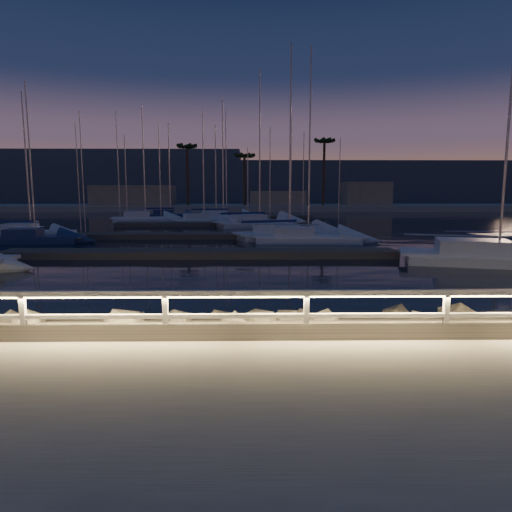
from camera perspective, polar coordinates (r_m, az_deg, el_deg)
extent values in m
plane|color=#B0AB9F|center=(10.32, -16.72, -9.92)|extent=(400.00, 400.00, 0.00)
cube|color=#B0AB9F|center=(8.14, -21.64, -15.96)|extent=(240.00, 5.00, 0.20)
cube|color=#686359|center=(11.79, -14.67, -9.07)|extent=(240.00, 3.45, 1.29)
plane|color=black|center=(89.54, -2.67, 5.89)|extent=(320.00, 320.00, 0.00)
plane|color=black|center=(10.75, -16.45, -16.01)|extent=(400.00, 400.00, 0.00)
cube|color=silver|center=(10.89, -27.08, -6.79)|extent=(0.11, 0.11, 1.00)
cube|color=silver|center=(9.95, -11.25, -7.39)|extent=(0.11, 0.11, 1.00)
cube|color=silver|center=(9.86, 6.31, -7.42)|extent=(0.11, 0.11, 1.00)
cube|color=silver|center=(10.66, 22.64, -6.83)|extent=(0.11, 0.11, 1.00)
cube|color=silver|center=(10.06, -16.96, -4.49)|extent=(44.00, 0.12, 0.12)
cube|color=silver|center=(10.18, -16.84, -7.24)|extent=(44.00, 0.09, 0.09)
cube|color=#F4D06E|center=(10.05, -16.97, -4.96)|extent=(44.00, 0.04, 0.03)
sphere|color=#686359|center=(10.75, 7.71, -9.18)|extent=(1.08, 1.08, 1.08)
sphere|color=#686359|center=(12.15, -17.00, -8.49)|extent=(0.98, 0.98, 0.98)
cube|color=#615750|center=(25.82, -7.05, 0.31)|extent=(22.00, 2.00, 0.40)
cube|color=#615750|center=(35.71, -5.35, 2.54)|extent=(22.00, 2.00, 0.40)
cube|color=#615750|center=(47.63, -4.23, 4.00)|extent=(22.00, 2.00, 0.40)
cube|color=#615750|center=(59.59, -3.57, 4.86)|extent=(22.00, 2.00, 0.40)
cube|color=#B0AB9F|center=(83.53, -2.80, 5.99)|extent=(160.00, 14.00, 1.20)
cube|color=gray|center=(85.98, -14.98, 7.12)|extent=(14.00, 8.00, 4.00)
cube|color=gray|center=(84.60, 2.68, 7.04)|extent=(10.00, 6.00, 3.00)
cube|color=gray|center=(86.08, 13.50, 7.37)|extent=(8.00, 7.00, 4.60)
cylinder|color=#4D3C24|center=(82.17, -8.55, 9.95)|extent=(0.44, 0.44, 10.50)
cylinder|color=#4D3C24|center=(82.44, -1.44, 9.51)|extent=(0.44, 0.44, 9.00)
cylinder|color=#4D3C24|center=(82.54, 8.47, 10.29)|extent=(0.44, 0.44, 11.50)
cube|color=#394759|center=(139.45, -2.05, 8.65)|extent=(220.00, 30.00, 14.00)
cube|color=#394759|center=(162.10, -23.95, 8.61)|extent=(120.00, 25.00, 18.00)
cube|color=silver|center=(35.15, 4.18, 2.39)|extent=(8.33, 5.01, 0.57)
cube|color=silver|center=(35.12, 4.19, 2.97)|extent=(8.83, 4.85, 0.16)
cube|color=silver|center=(34.66, 2.53, 3.52)|extent=(3.54, 2.85, 0.67)
cylinder|color=#A2A2A6|center=(35.16, 4.31, 14.35)|extent=(0.12, 0.12, 13.72)
cylinder|color=#A2A2A6|center=(34.42, 1.68, 4.35)|extent=(4.71, 1.65, 0.08)
cube|color=silver|center=(26.04, 28.00, -0.65)|extent=(9.25, 5.19, 0.59)
cube|color=silver|center=(25.99, 28.06, 0.17)|extent=(9.84, 4.96, 0.16)
cube|color=silver|center=(25.69, 25.47, 1.09)|extent=(3.88, 3.04, 0.70)
cylinder|color=#A2A2A6|center=(26.17, 29.27, 17.18)|extent=(0.13, 0.13, 15.26)
cylinder|color=#A2A2A6|center=(25.52, 24.20, 2.34)|extent=(5.31, 1.56, 0.09)
cube|color=silver|center=(40.24, -26.25, 2.30)|extent=(6.08, 2.06, 0.52)
cube|color=silver|center=(40.21, -26.28, 2.76)|extent=(6.58, 1.76, 0.14)
cube|color=silver|center=(40.55, -27.39, 3.20)|extent=(2.37, 1.53, 0.61)
cylinder|color=#A2A2A6|center=(40.13, -26.77, 10.40)|extent=(0.11, 0.11, 10.54)
cylinder|color=#A2A2A6|center=(40.70, -27.96, 3.83)|extent=(3.79, 0.10, 0.07)
cube|color=navy|center=(35.77, -25.80, 1.68)|extent=(6.08, 2.19, 0.47)
cube|color=navy|center=(35.74, -25.83, 2.15)|extent=(6.57, 1.90, 0.13)
cube|color=navy|center=(36.05, -27.08, 2.60)|extent=(2.39, 1.57, 0.55)
cylinder|color=#A2A2A6|center=(35.64, -26.38, 10.67)|extent=(0.10, 0.10, 10.45)
cylinder|color=#A2A2A6|center=(36.19, -27.73, 3.25)|extent=(3.76, 0.18, 0.07)
cube|color=silver|center=(32.73, 6.53, 1.91)|extent=(7.51, 3.03, 0.53)
cube|color=silver|center=(32.69, 6.54, 2.50)|extent=(8.09, 2.71, 0.14)
cube|color=silver|center=(32.62, 4.76, 3.11)|extent=(2.99, 2.06, 0.63)
cylinder|color=#A2A2A6|center=(32.68, 6.73, 13.85)|extent=(0.12, 0.12, 12.74)
cylinder|color=#A2A2A6|center=(32.58, 3.87, 3.96)|extent=(4.58, 0.44, 0.08)
cube|color=navy|center=(29.65, 28.39, 1.71)|extent=(3.41, 2.29, 0.67)
cylinder|color=#A2A2A6|center=(29.35, 27.42, 2.74)|extent=(5.30, 0.37, 0.08)
cube|color=silver|center=(51.37, -6.49, 4.22)|extent=(7.00, 4.39, 0.52)
cube|color=silver|center=(51.35, -6.49, 4.59)|extent=(7.40, 4.27, 0.14)
cube|color=silver|center=(51.10, -7.50, 4.92)|extent=(3.00, 2.46, 0.61)
cylinder|color=#A2A2A6|center=(51.31, -6.60, 11.13)|extent=(0.11, 0.11, 11.53)
cylinder|color=#A2A2A6|center=(50.97, -8.02, 5.43)|extent=(3.92, 1.51, 0.08)
cube|color=silver|center=(55.70, -4.09, 4.57)|extent=(8.13, 3.34, 0.57)
cube|color=silver|center=(55.67, -4.10, 4.94)|extent=(8.75, 3.00, 0.16)
cube|color=silver|center=(55.63, -5.24, 5.30)|extent=(3.25, 2.25, 0.68)
cylinder|color=#A2A2A6|center=(55.70, -4.17, 12.13)|extent=(0.12, 0.12, 13.76)
cylinder|color=#A2A2A6|center=(55.60, -5.81, 5.83)|extent=(4.94, 0.52, 0.08)
cube|color=silver|center=(47.01, 0.46, 3.90)|extent=(9.01, 5.74, 0.57)
cube|color=silver|center=(46.99, 0.46, 4.34)|extent=(9.52, 5.59, 0.16)
cube|color=silver|center=(46.52, -0.89, 4.75)|extent=(3.87, 3.19, 0.68)
cylinder|color=#A2A2A6|center=(47.07, 0.48, 13.53)|extent=(0.13, 0.13, 14.85)
cylinder|color=#A2A2A6|center=(46.28, -1.58, 5.38)|extent=(5.02, 2.00, 0.08)
cube|color=navy|center=(60.36, -10.61, 4.74)|extent=(6.92, 3.62, 0.56)
cube|color=navy|center=(60.34, -10.62, 5.07)|extent=(7.38, 3.43, 0.15)
cube|color=navy|center=(60.27, -11.50, 5.38)|extent=(2.87, 2.18, 0.66)
cylinder|color=#A2A2A6|center=(60.30, -10.77, 10.61)|extent=(0.12, 0.12, 11.45)
cylinder|color=#A2A2A6|center=(60.23, -11.95, 5.85)|extent=(4.03, 1.01, 0.08)
cube|color=silver|center=(55.07, -13.62, 4.31)|extent=(7.44, 3.33, 0.56)
cube|color=silver|center=(55.05, -13.63, 4.68)|extent=(7.99, 3.05, 0.15)
cube|color=silver|center=(55.13, -14.68, 5.02)|extent=(3.01, 2.15, 0.66)
cylinder|color=#A2A2A6|center=(55.04, -13.86, 11.28)|extent=(0.12, 0.12, 12.48)
cylinder|color=#A2A2A6|center=(55.16, -15.21, 5.54)|extent=(4.46, 0.68, 0.08)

